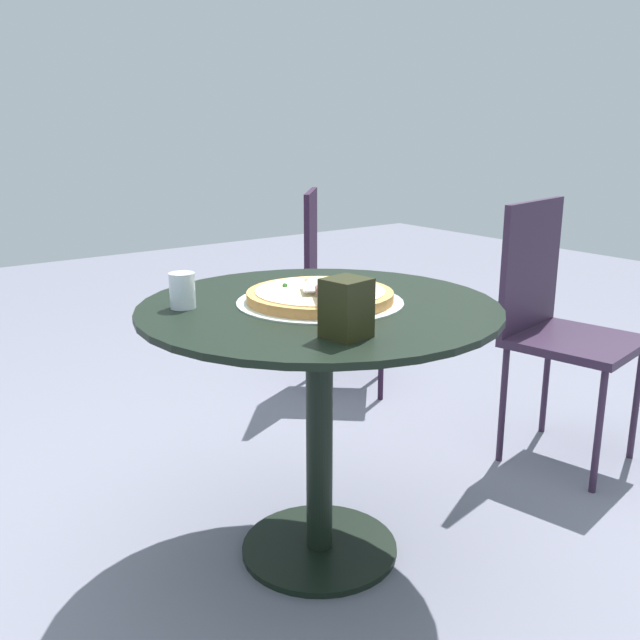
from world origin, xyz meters
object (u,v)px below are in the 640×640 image
at_px(patio_table, 319,367).
at_px(napkin_dispenser, 346,308).
at_px(pizza_on_tray, 320,297).
at_px(drinking_cup, 182,290).
at_px(patio_chair_near, 332,278).
at_px(patio_chair_far, 556,314).
at_px(pizza_server, 319,290).

distance_m(patio_table, napkin_dispenser, 0.39).
relative_size(pizza_on_tray, drinking_cup, 4.85).
height_order(patio_chair_near, patio_chair_far, patio_chair_far).
height_order(patio_table, pizza_server, pizza_server).
distance_m(patio_table, pizza_server, 0.23).
distance_m(pizza_server, patio_chair_far, 1.13).
height_order(patio_table, patio_chair_far, patio_chair_far).
relative_size(pizza_on_tray, napkin_dispenser, 3.33).
bearing_deg(pizza_server, drinking_cup, 139.68).
relative_size(drinking_cup, patio_chair_near, 0.10).
height_order(napkin_dispenser, patio_chair_near, patio_chair_near).
relative_size(drinking_cup, patio_chair_far, 0.10).
relative_size(pizza_server, drinking_cup, 2.23).
bearing_deg(patio_table, drinking_cup, 148.91).
bearing_deg(patio_chair_far, drinking_cup, 172.54).
height_order(patio_table, pizza_on_tray, pizza_on_tray).
relative_size(pizza_on_tray, pizza_server, 2.17).
relative_size(patio_table, patio_chair_near, 1.05).
distance_m(pizza_on_tray, napkin_dispenser, 0.33).
bearing_deg(patio_table, pizza_on_tray, 48.54).
bearing_deg(pizza_on_tray, patio_table, -131.46).
bearing_deg(napkin_dispenser, pizza_server, -121.80).
bearing_deg(patio_table, napkin_dispenser, -115.61).
bearing_deg(drinking_cup, pizza_on_tray, -27.81).
height_order(pizza_server, patio_chair_far, patio_chair_far).
bearing_deg(napkin_dispenser, patio_chair_far, -175.86).
relative_size(patio_table, patio_chair_far, 1.02).
height_order(drinking_cup, patio_chair_near, patio_chair_near).
relative_size(patio_table, pizza_server, 4.67).
xyz_separation_m(patio_table, napkin_dispenser, (-0.13, -0.27, 0.24)).
height_order(drinking_cup, patio_chair_far, patio_chair_far).
distance_m(drinking_cup, patio_chair_near, 1.47).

